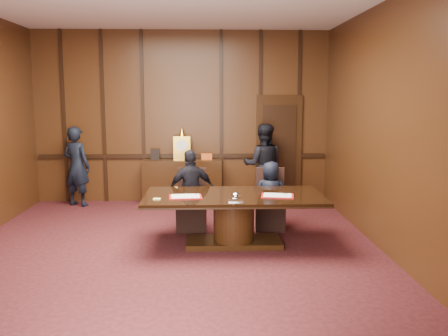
# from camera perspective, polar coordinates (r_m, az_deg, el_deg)

# --- Properties ---
(room) EXTENTS (7.00, 7.04, 3.50)m
(room) POSITION_cam_1_polar(r_m,az_deg,el_deg) (6.48, -6.02, 4.52)
(room) COLOR black
(room) RESTS_ON ground
(sideboard) EXTENTS (1.60, 0.45, 1.54)m
(sideboard) POSITION_cam_1_polar(r_m,az_deg,el_deg) (9.73, -5.01, -1.41)
(sideboard) COLOR black
(sideboard) RESTS_ON ground
(conference_table) EXTENTS (2.62, 1.32, 0.76)m
(conference_table) POSITION_cam_1_polar(r_m,az_deg,el_deg) (6.98, 1.19, -5.22)
(conference_table) COLOR black
(conference_table) RESTS_ON ground
(folder_left) EXTENTS (0.49, 0.37, 0.02)m
(folder_left) POSITION_cam_1_polar(r_m,az_deg,el_deg) (6.77, -4.66, -3.45)
(folder_left) COLOR #B31011
(folder_left) RESTS_ON conference_table
(folder_right) EXTENTS (0.51, 0.40, 0.02)m
(folder_right) POSITION_cam_1_polar(r_m,az_deg,el_deg) (6.86, 6.46, -3.32)
(folder_right) COLOR #B31011
(folder_right) RESTS_ON conference_table
(inkstand) EXTENTS (0.20, 0.14, 0.12)m
(inkstand) POSITION_cam_1_polar(r_m,az_deg,el_deg) (6.48, 1.42, -3.57)
(inkstand) COLOR white
(inkstand) RESTS_ON conference_table
(notepad) EXTENTS (0.11, 0.08, 0.01)m
(notepad) POSITION_cam_1_polar(r_m,az_deg,el_deg) (6.67, -8.08, -3.71)
(notepad) COLOR #FDFA7C
(notepad) RESTS_ON conference_table
(chair_left) EXTENTS (0.49, 0.49, 0.99)m
(chair_left) POSITION_cam_1_polar(r_m,az_deg,el_deg) (7.88, -3.90, -5.25)
(chair_left) COLOR black
(chair_left) RESTS_ON ground
(chair_right) EXTENTS (0.52, 0.52, 0.99)m
(chair_right) POSITION_cam_1_polar(r_m,az_deg,el_deg) (7.94, 5.56, -5.15)
(chair_right) COLOR black
(chair_right) RESTS_ON ground
(signatory_left) EXTENTS (0.84, 0.54, 1.33)m
(signatory_left) POSITION_cam_1_polar(r_m,az_deg,el_deg) (7.72, -3.96, -2.71)
(signatory_left) COLOR black
(signatory_left) RESTS_ON ground
(signatory_right) EXTENTS (0.62, 0.48, 1.14)m
(signatory_right) POSITION_cam_1_polar(r_m,az_deg,el_deg) (7.81, 5.65, -3.32)
(signatory_right) COLOR black
(signatory_right) RESTS_ON ground
(witness_left) EXTENTS (0.68, 0.58, 1.59)m
(witness_left) POSITION_cam_1_polar(r_m,az_deg,el_deg) (9.86, -17.31, 0.19)
(witness_left) COLOR black
(witness_left) RESTS_ON ground
(witness_right) EXTENTS (0.86, 0.71, 1.65)m
(witness_right) POSITION_cam_1_polar(r_m,az_deg,el_deg) (9.41, 4.73, 0.34)
(witness_right) COLOR black
(witness_right) RESTS_ON ground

